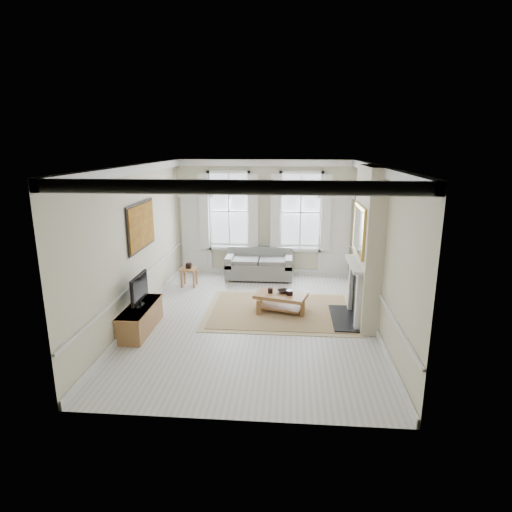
# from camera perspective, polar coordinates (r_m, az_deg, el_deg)

# --- Properties ---
(floor) EXTENTS (7.20, 7.20, 0.00)m
(floor) POSITION_cam_1_polar(r_m,az_deg,el_deg) (9.68, -0.21, -8.53)
(floor) COLOR #B7B5AD
(floor) RESTS_ON ground
(ceiling) EXTENTS (7.20, 7.20, 0.00)m
(ceiling) POSITION_cam_1_polar(r_m,az_deg,el_deg) (8.91, -0.23, 12.00)
(ceiling) COLOR white
(ceiling) RESTS_ON back_wall
(back_wall) EXTENTS (5.20, 0.00, 5.20)m
(back_wall) POSITION_cam_1_polar(r_m,az_deg,el_deg) (12.67, 1.17, 5.08)
(back_wall) COLOR beige
(back_wall) RESTS_ON floor
(left_wall) EXTENTS (0.00, 7.20, 7.20)m
(left_wall) POSITION_cam_1_polar(r_m,az_deg,el_deg) (9.71, -15.70, 1.54)
(left_wall) COLOR beige
(left_wall) RESTS_ON floor
(right_wall) EXTENTS (0.00, 7.20, 7.20)m
(right_wall) POSITION_cam_1_polar(r_m,az_deg,el_deg) (9.30, 15.96, 0.95)
(right_wall) COLOR beige
(right_wall) RESTS_ON floor
(window_left) EXTENTS (1.26, 0.20, 2.20)m
(window_left) POSITION_cam_1_polar(r_m,az_deg,el_deg) (12.69, -3.61, 5.98)
(window_left) COLOR #B2BCC6
(window_left) RESTS_ON back_wall
(window_right) EXTENTS (1.26, 0.20, 2.20)m
(window_right) POSITION_cam_1_polar(r_m,az_deg,el_deg) (12.57, 5.97, 5.85)
(window_right) COLOR #B2BCC6
(window_right) RESTS_ON back_wall
(door_left) EXTENTS (0.90, 0.08, 2.30)m
(door_left) POSITION_cam_1_polar(r_m,az_deg,el_deg) (13.01, -7.91, 2.73)
(door_left) COLOR silver
(door_left) RESTS_ON floor
(door_right) EXTENTS (0.90, 0.08, 2.30)m
(door_right) POSITION_cam_1_polar(r_m,az_deg,el_deg) (12.77, 10.37, 2.41)
(door_right) COLOR silver
(door_right) RESTS_ON floor
(painting) EXTENTS (0.05, 1.66, 1.06)m
(painting) POSITION_cam_1_polar(r_m,az_deg,el_deg) (9.91, -15.03, 3.91)
(painting) COLOR #AA7B1D
(painting) RESTS_ON left_wall
(chimney_breast) EXTENTS (0.35, 1.70, 3.38)m
(chimney_breast) POSITION_cam_1_polar(r_m,az_deg,el_deg) (9.46, 14.69, 1.26)
(chimney_breast) COLOR beige
(chimney_breast) RESTS_ON floor
(hearth) EXTENTS (0.55, 1.50, 0.05)m
(hearth) POSITION_cam_1_polar(r_m,az_deg,el_deg) (9.91, 11.61, -8.14)
(hearth) COLOR black
(hearth) RESTS_ON floor
(fireplace) EXTENTS (0.21, 1.45, 1.33)m
(fireplace) POSITION_cam_1_polar(r_m,az_deg,el_deg) (9.68, 13.00, -4.28)
(fireplace) COLOR silver
(fireplace) RESTS_ON floor
(mirror) EXTENTS (0.06, 1.26, 1.06)m
(mirror) POSITION_cam_1_polar(r_m,az_deg,el_deg) (9.35, 13.53, 3.38)
(mirror) COLOR #B89032
(mirror) RESTS_ON chimney_breast
(sofa) EXTENTS (1.91, 0.93, 0.87)m
(sofa) POSITION_cam_1_polar(r_m,az_deg,el_deg) (12.49, 0.44, -1.34)
(sofa) COLOR slate
(sofa) RESTS_ON floor
(side_table) EXTENTS (0.48, 0.48, 0.51)m
(side_table) POSITION_cam_1_polar(r_m,az_deg,el_deg) (11.94, -8.94, -2.10)
(side_table) COLOR brown
(side_table) RESTS_ON floor
(rug) EXTENTS (3.50, 2.60, 0.02)m
(rug) POSITION_cam_1_polar(r_m,az_deg,el_deg) (10.16, 3.30, -7.33)
(rug) COLOR olive
(rug) RESTS_ON floor
(coffee_table) EXTENTS (1.31, 0.97, 0.44)m
(coffee_table) POSITION_cam_1_polar(r_m,az_deg,el_deg) (10.04, 3.33, -5.51)
(coffee_table) COLOR brown
(coffee_table) RESTS_ON rug
(ceramic_pot_a) EXTENTS (0.12, 0.12, 0.12)m
(ceramic_pot_a) POSITION_cam_1_polar(r_m,az_deg,el_deg) (10.04, 1.92, -4.64)
(ceramic_pot_a) COLOR black
(ceramic_pot_a) RESTS_ON coffee_table
(ceramic_pot_b) EXTENTS (0.16, 0.16, 0.11)m
(ceramic_pot_b) POSITION_cam_1_polar(r_m,az_deg,el_deg) (9.94, 4.49, -4.89)
(ceramic_pot_b) COLOR black
(ceramic_pot_b) RESTS_ON coffee_table
(bowl) EXTENTS (0.34, 0.34, 0.07)m
(bowl) POSITION_cam_1_polar(r_m,az_deg,el_deg) (10.09, 3.64, -4.71)
(bowl) COLOR black
(bowl) RESTS_ON coffee_table
(tv_stand) EXTENTS (0.49, 1.54, 0.55)m
(tv_stand) POSITION_cam_1_polar(r_m,az_deg,el_deg) (9.38, -15.15, -8.04)
(tv_stand) COLOR brown
(tv_stand) RESTS_ON floor
(tv) EXTENTS (0.08, 0.90, 0.68)m
(tv) POSITION_cam_1_polar(r_m,az_deg,el_deg) (9.14, -15.29, -4.17)
(tv) COLOR black
(tv) RESTS_ON tv_stand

